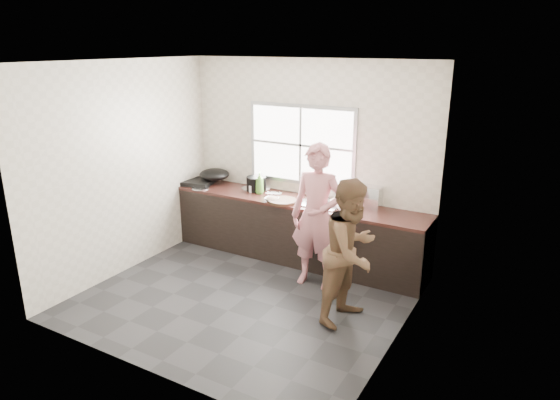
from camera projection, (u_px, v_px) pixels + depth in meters
The scene contains 30 objects.
floor at pixel (246, 298), 5.91m from camera, with size 3.60×3.20×0.01m, color #27272A.
ceiling at pixel (240, 61), 5.09m from camera, with size 3.60×3.20×0.01m, color silver.
wall_back at pixel (308, 160), 6.83m from camera, with size 3.60×0.01×2.70m, color beige.
wall_left at pixel (125, 169), 6.36m from camera, with size 0.01×3.20×2.70m, color silver.
wall_right at pixel (404, 215), 4.65m from camera, with size 0.01×3.20×2.70m, color beige.
wall_front at pixel (136, 235), 4.17m from camera, with size 3.60×0.01×2.70m, color silver.
cabinet at pixel (297, 231), 6.85m from camera, with size 3.60×0.62×0.82m, color black.
countertop at pixel (297, 201), 6.72m from camera, with size 3.60×0.64×0.04m, color #331914.
sink at pixel (321, 203), 6.55m from camera, with size 0.55×0.45×0.02m, color silver.
faucet at pixel (327, 189), 6.67m from camera, with size 0.02×0.02×0.30m, color silver.
window_frame at pixel (301, 145), 6.80m from camera, with size 1.60×0.05×1.10m, color #9EA0A5.
window_glazing at pixel (301, 145), 6.78m from camera, with size 1.50×0.01×1.00m, color white.
woman at pixel (317, 221), 6.00m from camera, with size 0.61×0.40×1.66m, color #D78189.
person_side at pixel (351, 251), 5.24m from camera, with size 0.77×0.60×1.58m, color brown.
cutting_board at pixel (283, 201), 6.60m from camera, with size 0.38×0.38×0.04m, color #332013.
cleaver at pixel (274, 193), 6.87m from camera, with size 0.21×0.10×0.01m, color #A3A6AA.
bowl_mince at pixel (272, 199), 6.67m from camera, with size 0.19×0.19×0.05m, color silver.
bowl_crabs at pixel (339, 204), 6.46m from camera, with size 0.19×0.19×0.06m, color white.
bowl_held at pixel (344, 208), 6.27m from camera, with size 0.22×0.22×0.07m, color silver.
black_pot at pixel (256, 184), 7.12m from camera, with size 0.28×0.28×0.20m, color black.
plate_food at pixel (263, 188), 7.23m from camera, with size 0.20×0.20×0.02m, color white.
bottle_green at pixel (260, 183), 6.95m from camera, with size 0.12×0.12×0.31m, color #4A882C.
bottle_brown_tall at pixel (254, 181), 7.27m from camera, with size 0.08×0.08×0.18m, color #402310.
bottle_brown_short at pixel (254, 183), 7.21m from camera, with size 0.14×0.14×0.18m, color #411E10.
glass_jar at pixel (251, 189), 7.05m from camera, with size 0.07×0.07×0.10m, color silver.
burner at pixel (199, 182), 7.46m from camera, with size 0.41×0.41×0.06m, color black.
wok at pixel (214, 174), 7.44m from camera, with size 0.44×0.44×0.17m, color black.
dish_rack at pixel (368, 196), 6.44m from camera, with size 0.36×0.26×0.27m, color silver.
pot_lid_left at pixel (201, 188), 7.24m from camera, with size 0.26×0.26×0.01m, color silver.
pot_lid_right at pixel (250, 188), 7.23m from camera, with size 0.25×0.25×0.01m, color silver.
Camera 1 is at (2.98, -4.38, 2.89)m, focal length 32.00 mm.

